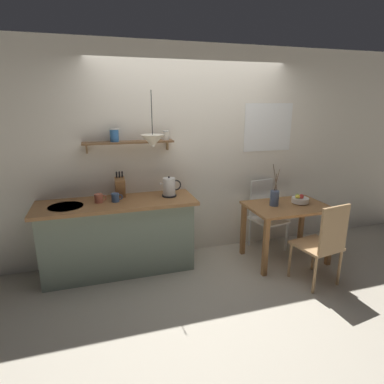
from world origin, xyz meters
TOP-DOWN VIEW (x-y plane):
  - ground_plane at (0.00, 0.00)m, footprint 14.00×14.00m
  - back_wall at (0.20, 0.65)m, footprint 6.80×0.11m
  - kitchen_counter at (-1.00, 0.32)m, footprint 1.83×0.63m
  - wall_shelf at (-0.81, 0.49)m, footprint 1.06×0.20m
  - dining_table at (1.09, -0.01)m, footprint 1.01×0.70m
  - dining_chair_near at (1.13, -0.67)m, footprint 0.50×0.50m
  - dining_chair_far at (1.03, 0.43)m, footprint 0.48×0.48m
  - fruit_bowl at (1.28, 0.02)m, footprint 0.21×0.21m
  - twig_vase at (0.92, 0.04)m, footprint 0.11×0.11m
  - electric_kettle at (-0.36, 0.33)m, footprint 0.27×0.18m
  - knife_block at (-0.94, 0.46)m, footprint 0.12×0.18m
  - coffee_mug_by_sink at (-1.19, 0.32)m, footprint 0.14×0.09m
  - coffee_mug_spare at (-1.01, 0.29)m, footprint 0.13×0.09m
  - pendant_lamp at (-0.58, 0.17)m, footprint 0.26×0.26m

SIDE VIEW (x-z plane):
  - ground_plane at x=0.00m, z-range 0.00..0.00m
  - kitchen_counter at x=-1.00m, z-range 0.01..0.90m
  - dining_chair_far at x=1.03m, z-range 0.04..1.00m
  - dining_chair_near at x=1.13m, z-range 0.04..1.02m
  - dining_table at x=1.09m, z-range 0.25..1.00m
  - fruit_bowl at x=1.28m, z-range 0.74..0.86m
  - twig_vase at x=0.92m, z-range 0.58..1.11m
  - coffee_mug_by_sink at x=-1.19m, z-range 0.90..1.00m
  - coffee_mug_spare at x=-1.01m, z-range 0.90..1.00m
  - electric_kettle at x=-0.36m, z-range 0.88..1.14m
  - knife_block at x=-0.94m, z-range 0.86..1.19m
  - back_wall at x=0.20m, z-range 0.00..2.70m
  - wall_shelf at x=-0.81m, z-range 1.44..1.72m
  - pendant_lamp at x=-0.58m, z-range 1.30..1.90m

